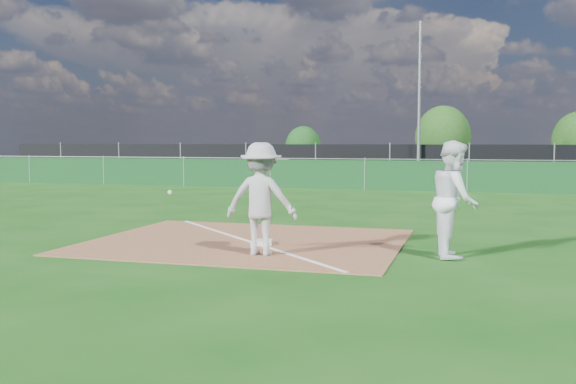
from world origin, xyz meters
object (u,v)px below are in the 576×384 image
object	(u,v)px
first_base	(261,242)
runner	(454,199)
car_right	(494,164)
light_pole	(419,101)
car_mid	(357,160)
tree_left	(303,147)
car_left	(306,161)
play_at_first	(261,199)
tree_mid	(443,137)

from	to	relation	value
first_base	runner	distance (m)	3.66
car_right	first_base	bearing A→B (deg)	-170.35
light_pole	car_mid	distance (m)	7.55
car_mid	car_right	world-z (taller)	car_mid
first_base	tree_left	distance (m)	34.12
car_left	car_mid	distance (m)	3.14
play_at_first	runner	bearing A→B (deg)	13.72
light_pole	car_left	xyz separation A→B (m)	(-7.20, 4.88, -3.27)
light_pole	car_right	size ratio (longest dim) A/B	1.81
light_pole	car_mid	bearing A→B (deg)	127.05
first_base	runner	world-z (taller)	runner
first_base	runner	bearing A→B (deg)	-4.26
light_pole	car_mid	size ratio (longest dim) A/B	1.67
car_mid	tree_left	xyz separation A→B (m)	(-4.94, 5.66, 0.77)
first_base	play_at_first	world-z (taller)	play_at_first
runner	tree_left	bearing A→B (deg)	10.94
light_pole	car_mid	world-z (taller)	light_pole
play_at_first	car_left	size ratio (longest dim) A/B	0.53
runner	tree_mid	xyz separation A→B (m)	(-1.74, 32.89, 1.24)
car_right	tree_left	world-z (taller)	tree_left
play_at_first	car_right	size ratio (longest dim) A/B	0.51
light_pole	first_base	bearing A→B (deg)	-92.83
car_mid	car_right	bearing A→B (deg)	-103.31
first_base	runner	size ratio (longest dim) A/B	0.20
first_base	tree_left	world-z (taller)	tree_left
tree_mid	runner	bearing A→B (deg)	-86.98
runner	car_left	world-z (taller)	runner
runner	car_left	bearing A→B (deg)	11.49
first_base	car_mid	distance (m)	27.65
car_mid	runner	bearing A→B (deg)	179.76
light_pole	first_base	distance (m)	22.40
light_pole	car_right	distance (m)	7.50
tree_left	tree_mid	xyz separation A→B (m)	(9.76, -0.51, 0.66)
runner	tree_left	distance (m)	35.33
first_base	tree_mid	distance (m)	32.75
tree_mid	car_mid	bearing A→B (deg)	-133.13
car_left	car_right	size ratio (longest dim) A/B	0.95
car_right	tree_mid	distance (m)	6.22
car_left	tree_left	xyz separation A→B (m)	(-1.86, 6.24, 0.84)
runner	car_right	distance (m)	27.81
light_pole	tree_mid	world-z (taller)	light_pole
first_base	play_at_first	size ratio (longest dim) A/B	0.17
play_at_first	tree_mid	distance (m)	33.72
car_mid	car_right	distance (m)	7.99
tree_left	first_base	bearing A→B (deg)	-76.48
car_mid	tree_left	distance (m)	7.55
first_base	play_at_first	xyz separation A→B (m)	(0.35, -1.04, 0.92)
first_base	car_mid	size ratio (longest dim) A/B	0.08
light_pole	runner	bearing A→B (deg)	-83.75
runner	tree_left	world-z (taller)	tree_left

